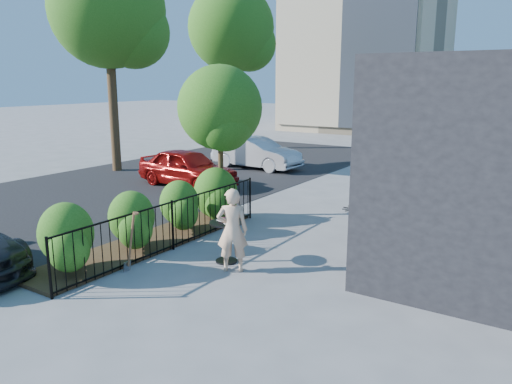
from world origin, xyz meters
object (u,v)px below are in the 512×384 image
Objects in this scene: car_red at (187,168)px; car_silver at (256,153)px; street_tree_far at (232,33)px; street_tree_near at (108,17)px; shovel at (130,245)px; patio_tree at (221,113)px; cafe_table at (226,234)px; woman at (232,230)px.

car_silver is (0.04, 4.30, -0.01)m from car_red.
car_silver is at bearing -45.24° from street_tree_far.
street_tree_near is 7.74m from car_silver.
shovel is at bearing -142.53° from car_red.
street_tree_far is (0.00, 8.00, 0.00)m from street_tree_near.
patio_tree is 1.02× the size of car_silver.
patio_tree is 8.92m from street_tree_near.
car_red reaches higher than cafe_table.
shovel is at bearing -155.19° from car_silver.
street_tree_far reaches higher than shovel.
shovel is 0.33× the size of car_red.
street_tree_far is 6.58× the size of shovel.
cafe_table is at bearing -51.85° from patio_tree.
car_red is at bearing -177.15° from car_silver.
cafe_table is (9.84, -13.93, -5.34)m from street_tree_far.
patio_tree is 0.48× the size of street_tree_near.
street_tree_near reaches higher than car_silver.
car_red is 0.98× the size of car_silver.
patio_tree reaches higher than shovel.
car_silver reaches higher than shovel.
car_red is at bearing -9.26° from street_tree_near.
patio_tree is at bearing 103.19° from shovel.
patio_tree reaches higher than woman.
car_silver is at bearing 3.90° from car_red.
woman is at bearing -145.84° from car_silver.
street_tree_far is 2.18× the size of car_red.
car_silver is (-3.33, 6.79, -2.13)m from patio_tree.
cafe_table is at bearing -71.82° from woman.
car_red is at bearing 123.03° from shovel.
shovel is at bearing -76.81° from patio_tree.
cafe_table is 0.56m from woman.
patio_tree reaches higher than car_red.
shovel is (-1.16, -1.47, -0.03)m from cafe_table.
car_silver is (-5.86, 9.84, -0.18)m from woman.
patio_tree is 13.95m from street_tree_far.
car_silver is at bearing 111.42° from shovel.
woman is at bearing 36.50° from shovel.
patio_tree is 0.48× the size of street_tree_far.
shovel is (8.68, -15.40, -5.36)m from street_tree_far.
car_red is (4.33, -0.71, -5.27)m from street_tree_near.
cafe_table is at bearing -31.06° from street_tree_near.
street_tree_near is 9.27× the size of cafe_table.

